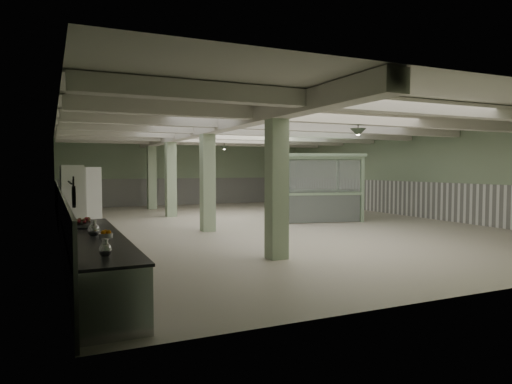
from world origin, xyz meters
name	(u,v)px	position (x,y,z in m)	size (l,w,h in m)	color
floor	(263,224)	(0.00, 0.00, 0.00)	(20.00, 20.00, 0.00)	beige
ceiling	(263,127)	(0.00, 0.00, 3.60)	(14.00, 20.00, 0.02)	silver
wall_back	(189,173)	(0.00, 10.00, 1.80)	(14.00, 0.02, 3.60)	#94AA88
wall_left	(57,177)	(-7.00, 0.00, 1.80)	(0.02, 20.00, 3.60)	#94AA88
wall_right	(409,174)	(7.00, 0.00, 1.80)	(0.02, 20.00, 3.60)	#94AA88
wainscot_left	(59,211)	(-6.97, 0.00, 0.75)	(0.05, 19.90, 1.50)	white
wainscot_right	(408,199)	(6.97, 0.00, 0.75)	(0.05, 19.90, 1.50)	white
wainscot_back	(189,191)	(0.00, 9.97, 0.75)	(13.90, 0.05, 1.50)	white
girder	(198,130)	(-2.50, 0.00, 3.38)	(0.45, 19.90, 0.40)	silver
beam_a	(410,107)	(0.00, -7.50, 3.42)	(13.90, 0.35, 0.32)	silver
beam_b	(343,118)	(0.00, -5.00, 3.42)	(13.90, 0.35, 0.32)	silver
beam_c	(297,126)	(0.00, -2.50, 3.42)	(13.90, 0.35, 0.32)	silver
beam_d	(263,132)	(0.00, 0.00, 3.42)	(13.90, 0.35, 0.32)	silver
beam_e	(238,136)	(0.00, 2.50, 3.42)	(13.90, 0.35, 0.32)	silver
beam_f	(218,139)	(0.00, 5.00, 3.42)	(13.90, 0.35, 0.32)	silver
beam_g	(202,142)	(0.00, 7.50, 3.42)	(13.90, 0.35, 0.32)	silver
column_a	(277,180)	(-2.50, -6.00, 1.80)	(0.42, 0.42, 3.60)	#AFC7A1
column_b	(208,177)	(-2.50, -1.00, 1.80)	(0.42, 0.42, 3.60)	#AFC7A1
column_c	(171,175)	(-2.50, 4.00, 1.80)	(0.42, 0.42, 3.60)	#AFC7A1
column_d	(152,174)	(-2.50, 8.00, 1.80)	(0.42, 0.42, 3.60)	#AFC7A1
hook_rail	(70,183)	(-6.93, -7.60, 1.85)	(0.02, 0.02, 1.20)	black
pendant_front	(358,132)	(0.50, -5.00, 3.05)	(0.44, 0.44, 0.22)	#344231
pendant_mid	(270,143)	(0.50, 0.50, 3.05)	(0.44, 0.44, 0.22)	#344231
pendant_back	(224,148)	(0.50, 5.50, 3.05)	(0.44, 0.44, 0.22)	#344231
prep_counter	(94,262)	(-6.54, -7.00, 0.46)	(0.95, 5.48, 0.91)	#B3B3B8
pitcher_near	(105,248)	(-6.57, -9.02, 1.02)	(0.17, 0.19, 0.24)	#B3B3B8
pitcher_far	(94,228)	(-6.55, -7.07, 1.05)	(0.20, 0.23, 0.29)	#B3B3B8
veg_colander	(83,223)	(-6.64, -5.81, 1.00)	(0.44, 0.44, 0.20)	#38383D
orange_bowl	(106,236)	(-6.38, -7.37, 0.94)	(0.22, 0.22, 0.08)	#B2B2B7
skillet_near	(74,197)	(-6.88, -7.68, 1.63)	(0.34, 0.34, 0.05)	black
skillet_far	(73,196)	(-6.88, -7.56, 1.63)	(0.29, 0.29, 0.04)	black
walkin_cooler	(73,203)	(-6.62, -0.98, 1.06)	(1.09, 2.31, 2.12)	white
guard_booth	(314,176)	(2.54, 0.54, 1.77)	(3.80, 3.42, 2.63)	#98B792
filing_cabinet	(350,203)	(4.43, 0.76, 0.60)	(0.39, 0.55, 1.20)	#585B4C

